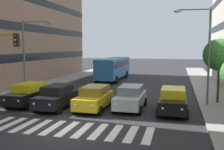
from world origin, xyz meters
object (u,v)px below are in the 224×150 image
object	(u,v)px
car_2	(94,98)
car_3	(57,97)
street_lamp_right	(29,49)
street_lamp_left	(203,46)
street_tree_1	(220,55)
car_0	(173,100)
car_4	(29,94)
bus_behind_traffic	(114,67)
car_1	(131,97)

from	to	relation	value
car_2	car_3	bearing A→B (deg)	7.24
street_lamp_right	street_lamp_left	bearing A→B (deg)	176.59
car_3	street_tree_1	size ratio (longest dim) A/B	0.87
car_0	car_2	world-z (taller)	same
car_0	street_lamp_left	distance (m)	5.01
car_4	bus_behind_traffic	bearing A→B (deg)	-98.93
car_4	car_0	bearing A→B (deg)	-178.79
car_1	car_2	world-z (taller)	same
car_1	car_4	world-z (taller)	same
car_1	car_3	world-z (taller)	same
car_0	street_lamp_right	xyz separation A→B (m)	(13.25, -3.54, 3.49)
car_1	car_2	distance (m)	2.66
car_2	car_4	world-z (taller)	same
car_0	car_1	world-z (taller)	same
car_3	car_4	world-z (taller)	same
car_2	street_lamp_left	bearing A→B (deg)	-158.23
car_3	street_tree_1	bearing A→B (deg)	-159.24
car_1	street_lamp_right	distance (m)	11.25
car_3	street_lamp_left	distance (m)	11.62
bus_behind_traffic	car_0	bearing A→B (deg)	116.47
car_0	car_4	world-z (taller)	same
car_1	car_2	size ratio (longest dim) A/B	1.00
car_4	street_lamp_right	distance (m)	5.59
street_lamp_left	street_lamp_right	world-z (taller)	street_lamp_left
car_0	street_tree_1	distance (m)	5.86
car_1	car_0	bearing A→B (deg)	173.36
car_4	street_lamp_left	size ratio (longest dim) A/B	0.60
street_lamp_right	bus_behind_traffic	bearing A→B (deg)	-110.15
car_1	street_lamp_right	bearing A→B (deg)	-17.34
car_4	street_tree_1	world-z (taller)	street_tree_1
car_2	street_lamp_left	distance (m)	9.05
car_4	car_1	bearing A→B (deg)	-175.81
bus_behind_traffic	street_lamp_left	xyz separation A→B (m)	(-10.46, 14.19, 2.75)
street_lamp_right	car_4	bearing A→B (deg)	120.14
street_lamp_right	car_1	bearing A→B (deg)	162.66
street_lamp_left	bus_behind_traffic	bearing A→B (deg)	-53.60
car_1	street_tree_1	xyz separation A→B (m)	(-6.44, -3.32, 3.05)
car_2	car_4	size ratio (longest dim) A/B	1.00
car_0	street_lamp_left	size ratio (longest dim) A/B	0.60
car_0	bus_behind_traffic	size ratio (longest dim) A/B	0.42
car_4	bus_behind_traffic	xyz separation A→B (m)	(-2.68, -17.05, 0.97)
street_lamp_right	car_0	bearing A→B (deg)	165.03
car_2	car_3	world-z (taller)	same
car_3	car_0	bearing A→B (deg)	-174.64
car_4	street_lamp_left	world-z (taller)	street_lamp_left
street_tree_1	car_1	bearing A→B (deg)	27.31
car_3	car_4	bearing A→B (deg)	-11.63
car_2	street_tree_1	xyz separation A→B (m)	(-8.97, -4.11, 3.05)
street_lamp_left	street_tree_1	bearing A→B (deg)	-141.45
car_1	street_tree_1	distance (m)	7.86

